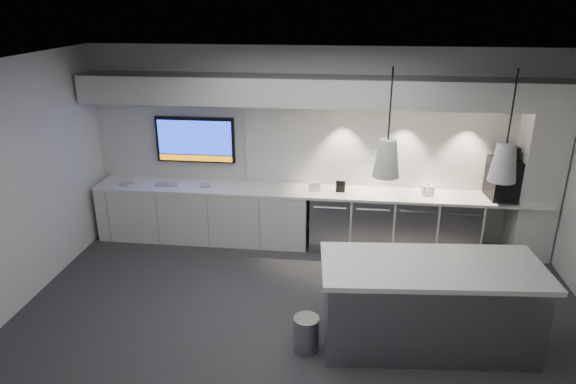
# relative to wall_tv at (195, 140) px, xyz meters

# --- Properties ---
(floor) EXTENTS (7.00, 7.00, 0.00)m
(floor) POSITION_rel_wall_tv_xyz_m (1.90, -2.45, -1.56)
(floor) COLOR #333235
(floor) RESTS_ON ground
(ceiling) EXTENTS (7.00, 7.00, 0.00)m
(ceiling) POSITION_rel_wall_tv_xyz_m (1.90, -2.45, 1.44)
(ceiling) COLOR black
(ceiling) RESTS_ON wall_back
(wall_back) EXTENTS (7.00, 0.00, 7.00)m
(wall_back) POSITION_rel_wall_tv_xyz_m (1.90, 0.05, -0.06)
(wall_back) COLOR silver
(wall_back) RESTS_ON floor
(wall_front) EXTENTS (7.00, 0.00, 7.00)m
(wall_front) POSITION_rel_wall_tv_xyz_m (1.90, -4.95, -0.06)
(wall_front) COLOR silver
(wall_front) RESTS_ON floor
(wall_left) EXTENTS (0.00, 7.00, 7.00)m
(wall_left) POSITION_rel_wall_tv_xyz_m (-1.60, -2.45, -0.06)
(wall_left) COLOR silver
(wall_left) RESTS_ON floor
(back_counter) EXTENTS (6.80, 0.65, 0.04)m
(back_counter) POSITION_rel_wall_tv_xyz_m (1.90, -0.27, -0.68)
(back_counter) COLOR white
(back_counter) RESTS_ON left_base_cabinets
(left_base_cabinets) EXTENTS (3.30, 0.63, 0.86)m
(left_base_cabinets) POSITION_rel_wall_tv_xyz_m (0.15, -0.27, -1.13)
(left_base_cabinets) COLOR silver
(left_base_cabinets) RESTS_ON floor
(fridge_unit_a) EXTENTS (0.60, 0.61, 0.85)m
(fridge_unit_a) POSITION_rel_wall_tv_xyz_m (2.15, -0.27, -1.13)
(fridge_unit_a) COLOR gray
(fridge_unit_a) RESTS_ON floor
(fridge_unit_b) EXTENTS (0.60, 0.61, 0.85)m
(fridge_unit_b) POSITION_rel_wall_tv_xyz_m (2.78, -0.27, -1.13)
(fridge_unit_b) COLOR gray
(fridge_unit_b) RESTS_ON floor
(fridge_unit_c) EXTENTS (0.60, 0.61, 0.85)m
(fridge_unit_c) POSITION_rel_wall_tv_xyz_m (3.41, -0.27, -1.13)
(fridge_unit_c) COLOR gray
(fridge_unit_c) RESTS_ON floor
(fridge_unit_d) EXTENTS (0.60, 0.61, 0.85)m
(fridge_unit_d) POSITION_rel_wall_tv_xyz_m (4.04, -0.27, -1.13)
(fridge_unit_d) COLOR gray
(fridge_unit_d) RESTS_ON floor
(backsplash) EXTENTS (4.60, 0.03, 1.30)m
(backsplash) POSITION_rel_wall_tv_xyz_m (3.10, 0.03, -0.01)
(backsplash) COLOR silver
(backsplash) RESTS_ON wall_back
(soffit) EXTENTS (6.90, 0.60, 0.40)m
(soffit) POSITION_rel_wall_tv_xyz_m (1.90, -0.25, 0.84)
(soffit) COLOR silver
(soffit) RESTS_ON wall_back
(column) EXTENTS (0.55, 0.55, 2.60)m
(column) POSITION_rel_wall_tv_xyz_m (5.10, -0.25, -0.26)
(column) COLOR silver
(column) RESTS_ON floor
(wall_tv) EXTENTS (1.25, 0.07, 0.72)m
(wall_tv) POSITION_rel_wall_tv_xyz_m (0.00, 0.00, 0.00)
(wall_tv) COLOR black
(wall_tv) RESTS_ON wall_back
(island) EXTENTS (2.42, 1.19, 0.99)m
(island) POSITION_rel_wall_tv_xyz_m (3.32, -2.62, -1.06)
(island) COLOR gray
(island) RESTS_ON floor
(bin) EXTENTS (0.37, 0.37, 0.40)m
(bin) POSITION_rel_wall_tv_xyz_m (2.00, -2.88, -1.36)
(bin) COLOR gray
(bin) RESTS_ON floor
(coffee_machine) EXTENTS (0.47, 0.63, 0.78)m
(coffee_machine) POSITION_rel_wall_tv_xyz_m (4.65, -0.25, -0.34)
(coffee_machine) COLOR black
(coffee_machine) RESTS_ON back_counter
(sign_black) EXTENTS (0.14, 0.03, 0.18)m
(sign_black) POSITION_rel_wall_tv_xyz_m (2.29, -0.31, -0.57)
(sign_black) COLOR black
(sign_black) RESTS_ON back_counter
(sign_white) EXTENTS (0.18, 0.06, 0.14)m
(sign_white) POSITION_rel_wall_tv_xyz_m (1.90, -0.33, -0.59)
(sign_white) COLOR white
(sign_white) RESTS_ON back_counter
(cup_cluster) EXTENTS (0.18, 0.18, 0.15)m
(cup_cluster) POSITION_rel_wall_tv_xyz_m (3.58, -0.27, -0.58)
(cup_cluster) COLOR silver
(cup_cluster) RESTS_ON back_counter
(tray_a) EXTENTS (0.20, 0.20, 0.02)m
(tray_a) POSITION_rel_wall_tv_xyz_m (-1.04, -0.37, -0.65)
(tray_a) COLOR #A4A4A4
(tray_a) RESTS_ON back_counter
(tray_b) EXTENTS (0.18, 0.18, 0.02)m
(tray_b) POSITION_rel_wall_tv_xyz_m (-0.49, -0.31, -0.65)
(tray_b) COLOR #A4A4A4
(tray_b) RESTS_ON back_counter
(tray_c) EXTENTS (0.18, 0.18, 0.02)m
(tray_c) POSITION_rel_wall_tv_xyz_m (-0.31, -0.30, -0.65)
(tray_c) COLOR #A4A4A4
(tray_c) RESTS_ON back_counter
(tray_d) EXTENTS (0.18, 0.18, 0.02)m
(tray_d) POSITION_rel_wall_tv_xyz_m (0.20, -0.29, -0.65)
(tray_d) COLOR #A4A4A4
(tray_d) RESTS_ON back_counter
(pendant_left) EXTENTS (0.27, 0.27, 1.08)m
(pendant_left) POSITION_rel_wall_tv_xyz_m (2.76, -2.62, 0.59)
(pendant_left) COLOR silver
(pendant_left) RESTS_ON ceiling
(pendant_right) EXTENTS (0.27, 0.27, 1.08)m
(pendant_right) POSITION_rel_wall_tv_xyz_m (3.87, -2.62, 0.59)
(pendant_right) COLOR silver
(pendant_right) RESTS_ON ceiling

